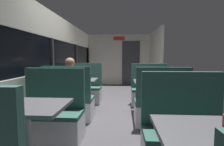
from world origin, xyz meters
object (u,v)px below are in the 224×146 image
object	(u,v)px
seated_passenger	(70,93)
dining_table_mid_window	(78,83)
bench_rear_aisle_facing_entry	(149,93)
bench_mid_window_facing_end	(69,104)
dining_table_rear_aisle	(154,85)
bench_near_window_facing_entry	(52,119)
dining_table_near_window	(26,113)
bench_mid_window_facing_entry	(84,91)
bench_front_aisle_facing_entry	(185,141)
bench_rear_aisle_facing_end	(161,108)
dining_table_front_aisle	(220,145)

from	to	relation	value
seated_passenger	dining_table_mid_window	bearing A→B (deg)	90.00
bench_rear_aisle_facing_entry	seated_passenger	size ratio (longest dim) A/B	0.87
dining_table_mid_window	bench_mid_window_facing_end	distance (m)	0.77
bench_mid_window_facing_end	dining_table_rear_aisle	xyz separation A→B (m)	(1.79, 0.50, 0.31)
bench_near_window_facing_entry	dining_table_rear_aisle	bearing A→B (deg)	37.49
dining_table_rear_aisle	dining_table_near_window	bearing A→B (deg)	-130.82
dining_table_near_window	bench_mid_window_facing_entry	xyz separation A→B (m)	(0.00, 2.97, -0.31)
dining_table_near_window	bench_front_aisle_facing_entry	bearing A→B (deg)	3.18
bench_front_aisle_facing_entry	seated_passenger	distance (m)	2.37
bench_mid_window_facing_entry	bench_rear_aisle_facing_entry	xyz separation A→B (m)	(1.79, -0.20, 0.00)
bench_rear_aisle_facing_entry	bench_front_aisle_facing_entry	bearing A→B (deg)	-90.00
bench_near_window_facing_entry	bench_mid_window_facing_entry	distance (m)	2.27
dining_table_near_window	seated_passenger	bearing A→B (deg)	90.00
dining_table_rear_aisle	bench_rear_aisle_facing_end	size ratio (longest dim) A/B	0.82
seated_passenger	bench_mid_window_facing_end	bearing A→B (deg)	-90.00
bench_mid_window_facing_entry	dining_table_rear_aisle	xyz separation A→B (m)	(1.79, -0.90, 0.31)
dining_table_rear_aisle	bench_rear_aisle_facing_entry	bearing A→B (deg)	90.00
dining_table_near_window	bench_rear_aisle_facing_entry	world-z (taller)	bench_rear_aisle_facing_entry
bench_mid_window_facing_end	seated_passenger	xyz separation A→B (m)	(0.00, 0.07, 0.21)
dining_table_mid_window	bench_rear_aisle_facing_entry	bearing A→B (deg)	15.59
bench_front_aisle_facing_entry	dining_table_rear_aisle	bearing A→B (deg)	90.00
dining_table_rear_aisle	bench_rear_aisle_facing_end	distance (m)	0.77
dining_table_near_window	dining_table_rear_aisle	size ratio (longest dim) A/B	1.00
dining_table_front_aisle	bench_front_aisle_facing_entry	size ratio (longest dim) A/B	0.82
bench_mid_window_facing_end	bench_rear_aisle_facing_entry	xyz separation A→B (m)	(1.79, 1.20, 0.00)
bench_mid_window_facing_entry	bench_rear_aisle_facing_entry	bearing A→B (deg)	-6.38
bench_mid_window_facing_end	bench_front_aisle_facing_entry	size ratio (longest dim) A/B	1.00
dining_table_front_aisle	bench_mid_window_facing_entry	bearing A→B (deg)	116.62
seated_passenger	dining_table_near_window	bearing A→B (deg)	-90.00
dining_table_near_window	dining_table_rear_aisle	distance (m)	2.74
dining_table_mid_window	bench_mid_window_facing_entry	world-z (taller)	bench_mid_window_facing_entry
dining_table_near_window	dining_table_rear_aisle	xyz separation A→B (m)	(1.79, 2.07, 0.00)
bench_mid_window_facing_entry	seated_passenger	distance (m)	1.34
dining_table_front_aisle	bench_rear_aisle_facing_end	bearing A→B (deg)	90.00
dining_table_near_window	bench_mid_window_facing_end	distance (m)	1.60
seated_passenger	bench_front_aisle_facing_entry	bearing A→B (deg)	-40.82
dining_table_mid_window	bench_front_aisle_facing_entry	world-z (taller)	bench_front_aisle_facing_entry
dining_table_mid_window	bench_mid_window_facing_end	world-z (taller)	bench_mid_window_facing_end
dining_table_near_window	seated_passenger	distance (m)	1.65
bench_near_window_facing_entry	dining_table_front_aisle	distance (m)	2.23
dining_table_near_window	bench_near_window_facing_entry	distance (m)	0.77
bench_front_aisle_facing_entry	bench_rear_aisle_facing_entry	xyz separation A→B (m)	(0.00, 2.67, 0.00)
bench_mid_window_facing_entry	dining_table_rear_aisle	size ratio (longest dim) A/B	1.22
dining_table_front_aisle	bench_front_aisle_facing_entry	bearing A→B (deg)	90.00
dining_table_near_window	bench_front_aisle_facing_entry	size ratio (longest dim) A/B	0.82
bench_mid_window_facing_entry	dining_table_rear_aisle	distance (m)	2.03
dining_table_near_window	bench_front_aisle_facing_entry	world-z (taller)	bench_front_aisle_facing_entry
dining_table_rear_aisle	bench_rear_aisle_facing_end	bearing A→B (deg)	-90.00
bench_front_aisle_facing_entry	bench_rear_aisle_facing_entry	size ratio (longest dim) A/B	1.00
dining_table_near_window	seated_passenger	world-z (taller)	seated_passenger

